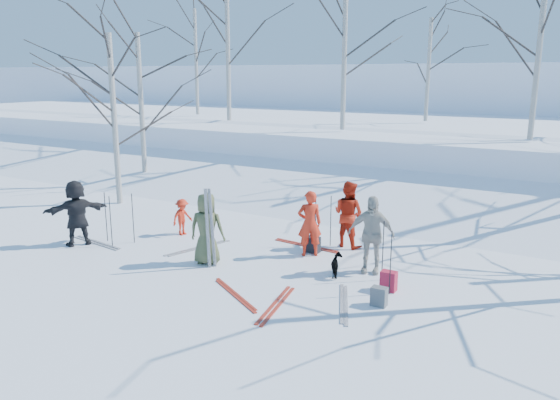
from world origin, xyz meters
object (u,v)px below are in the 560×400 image
Objects in this scene: skier_redor_behind at (348,214)px; backpack_red at (389,281)px; backpack_dark at (313,245)px; backpack_grey at (379,297)px; dog at (337,266)px; skier_cream_east at (371,234)px; skier_red_seated at (182,217)px; skier_grey_west at (77,213)px; skier_olive_center at (207,229)px; skier_red_north at (310,223)px.

skier_redor_behind is 4.12× the size of backpack_red.
backpack_red is 1.05× the size of backpack_dark.
backpack_red is 0.83m from backpack_grey.
skier_cream_east is at bearing -158.46° from dog.
skier_grey_west is at bearing 149.75° from skier_red_seated.
skier_grey_west reaches higher than skier_olive_center.
dog is at bearing 174.54° from skier_olive_center.
backpack_red is 2.87m from backpack_dark.
skier_olive_center reaches higher than backpack_red.
dog is at bearing 133.04° from skier_grey_west.
skier_olive_center is 4.36m from backpack_red.
skier_redor_behind is 1.69× the size of skier_red_seated.
skier_red_seated is at bearing -173.06° from backpack_dark.
dog is at bearing -142.99° from skier_cream_east.
skier_cream_east is (5.60, -0.12, 0.38)m from skier_red_seated.
dog is at bearing 104.37° from skier_red_north.
backpack_grey is at bearing -40.87° from backpack_dark.
backpack_grey is at bearing 133.95° from skier_redor_behind.
skier_red_north is at bearing 155.91° from skier_cream_east.
skier_cream_east is at bearing -18.38° from backpack_dark.
dog reaches higher than backpack_grey.
skier_red_seated is (-4.39, -1.38, -0.35)m from skier_redor_behind.
skier_grey_west is (-5.62, -2.32, 0.05)m from skier_red_north.
backpack_dark is at bearing -151.71° from skier_olive_center.
skier_redor_behind is at bearing -63.05° from skier_red_seated.
skier_redor_behind is 0.99× the size of skier_grey_west.
skier_cream_east reaches higher than dog.
backpack_grey is (6.44, -1.78, -0.32)m from skier_red_seated.
skier_redor_behind is 3.11m from backpack_red.
backpack_dark is (-2.60, 2.25, 0.01)m from backpack_grey.
backpack_dark is (-1.76, 0.58, -0.69)m from skier_cream_east.
skier_olive_center is 0.99× the size of skier_redor_behind.
skier_grey_west is 4.14× the size of backpack_red.
skier_cream_east is (3.54, 1.40, 0.03)m from skier_olive_center.
skier_cream_east is at bearing 139.89° from skier_redor_behind.
backpack_red is (0.74, -0.84, -0.68)m from skier_cream_east.
skier_olive_center reaches higher than skier_red_seated.
skier_red_north is 0.94× the size of skier_grey_west.
skier_red_north is 3.31m from backpack_grey.
skier_red_north is 2.80m from backpack_red.
backpack_red is at bearing -61.66° from skier_cream_east.
backpack_dark is (-2.50, 1.42, -0.01)m from backpack_red.
skier_red_seated is (-2.06, 1.52, -0.34)m from skier_olive_center.
skier_cream_east reaches higher than backpack_red.
skier_olive_center is at bearing 62.22° from skier_redor_behind.
skier_cream_east is 3.00× the size of dog.
skier_red_seated is (-3.87, -0.22, -0.31)m from skier_red_north.
skier_olive_center reaches higher than skier_red_north.
skier_olive_center reaches higher than dog.
skier_redor_behind is at bearing -148.60° from skier_olive_center.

